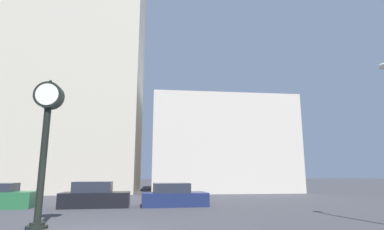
# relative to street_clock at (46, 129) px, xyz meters

# --- Properties ---
(building_tall_tower) EXTENTS (14.27, 12.00, 34.82)m
(building_tall_tower) POSITION_rel_street_clock_xyz_m (-5.04, 22.59, 13.87)
(building_tall_tower) COLOR #BCB29E
(building_tall_tower) RESTS_ON ground_plane
(building_storefront_row) EXTENTS (14.83, 12.00, 9.88)m
(building_storefront_row) POSITION_rel_street_clock_xyz_m (11.13, 22.59, 1.40)
(building_storefront_row) COLOR beige
(building_storefront_row) RESTS_ON ground_plane
(street_clock) EXTENTS (1.01, 0.74, 5.43)m
(street_clock) POSITION_rel_street_clock_xyz_m (0.00, 0.00, 0.00)
(street_clock) COLOR black
(street_clock) RESTS_ON ground_plane
(car_black) EXTENTS (3.89, 1.95, 1.44)m
(car_black) POSITION_rel_street_clock_xyz_m (0.64, 6.73, -2.94)
(car_black) COLOR black
(car_black) RESTS_ON ground_plane
(car_navy) EXTENTS (3.95, 2.15, 1.34)m
(car_navy) POSITION_rel_street_clock_xyz_m (5.18, 6.86, -2.98)
(car_navy) COLOR #19234C
(car_navy) RESTS_ON ground_plane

